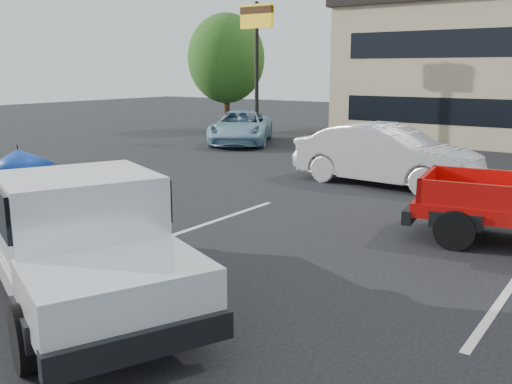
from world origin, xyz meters
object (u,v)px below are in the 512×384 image
(tree_left, at_px, (226,59))
(silver_sedan, at_px, (386,155))
(silver_pickup, at_px, (75,232))
(blue_suv, at_px, (241,127))
(motel_sign, at_px, (257,34))

(tree_left, relative_size, silver_sedan, 1.17)
(silver_pickup, xyz_separation_m, blue_suv, (-8.63, 15.42, -0.34))
(silver_sedan, distance_m, blue_suv, 10.12)
(silver_sedan, xyz_separation_m, blue_suv, (-8.75, 5.08, -0.13))
(tree_left, relative_size, silver_pickup, 1.00)
(silver_sedan, bearing_deg, motel_sign, 60.21)
(tree_left, xyz_separation_m, silver_pickup, (12.31, -19.13, -2.68))
(motel_sign, height_order, silver_sedan, motel_sign)
(tree_left, relative_size, blue_suv, 1.17)
(silver_pickup, xyz_separation_m, silver_sedan, (0.13, 10.34, -0.20))
(tree_left, xyz_separation_m, silver_sedan, (12.44, -8.79, -2.88))
(silver_pickup, bearing_deg, silver_sedan, 112.96)
(silver_sedan, bearing_deg, tree_left, 59.43)
(tree_left, height_order, silver_sedan, tree_left)
(motel_sign, bearing_deg, blue_suv, -113.77)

